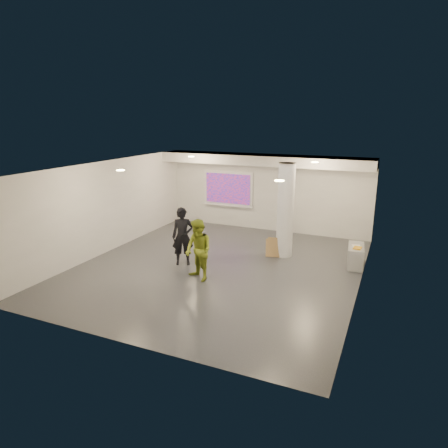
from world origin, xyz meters
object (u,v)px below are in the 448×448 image
at_px(column, 285,211).
at_px(credenza, 356,256).
at_px(projection_screen, 228,189).
at_px(man, 198,250).
at_px(woman, 183,236).

bearing_deg(column, credenza, -0.46).
xyz_separation_m(projection_screen, man, (1.47, -5.49, -0.67)).
bearing_deg(man, woman, 166.37).
distance_m(projection_screen, man, 5.73).
distance_m(credenza, woman, 5.24).
xyz_separation_m(column, woman, (-2.61, -1.97, -0.62)).
xyz_separation_m(woman, man, (0.98, -0.87, -0.03)).
distance_m(column, projection_screen, 4.08).
xyz_separation_m(credenza, woman, (-4.83, -1.95, 0.57)).
relative_size(credenza, man, 0.63).
bearing_deg(woman, column, 9.63).
height_order(column, projection_screen, column).
height_order(projection_screen, woman, projection_screen).
bearing_deg(projection_screen, credenza, -26.66).
bearing_deg(credenza, column, 173.60).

